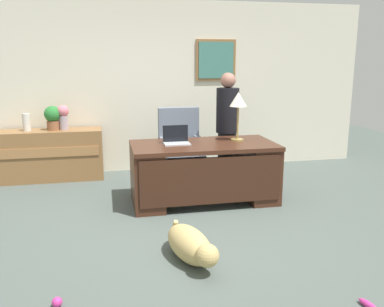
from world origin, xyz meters
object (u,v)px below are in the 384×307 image
object	(u,v)px
credenza	(50,155)
dog_lying	(191,245)
armchair	(181,150)
vase_empty	(26,122)
laptop	(176,139)
desk_lamp	(238,103)
person_standing	(227,128)
vase_with_flowers	(63,116)
dog_toy_ball	(57,302)
potted_plant	(53,117)
desk	(204,170)
dog_toy_bone	(369,305)

from	to	relation	value
credenza	dog_lying	size ratio (longest dim) A/B	1.87
dog_lying	armchair	bearing A→B (deg)	81.61
credenza	vase_empty	distance (m)	0.58
laptop	desk_lamp	xyz separation A→B (m)	(0.81, 0.03, 0.44)
armchair	vase_empty	world-z (taller)	armchair
person_standing	vase_with_flowers	xyz separation A→B (m)	(-2.31, 0.79, 0.14)
credenza	person_standing	world-z (taller)	person_standing
dog_lying	vase_with_flowers	xyz separation A→B (m)	(-1.31, 3.03, 0.81)
laptop	dog_lying	bearing A→B (deg)	-95.42
laptop	dog_toy_ball	size ratio (longest dim) A/B	4.25
credenza	desk_lamp	world-z (taller)	desk_lamp
potted_plant	desk_lamp	bearing A→B (deg)	-29.29
armchair	potted_plant	bearing A→B (deg)	163.03
potted_plant	desk	bearing A→B (deg)	-37.01
credenza	vase_with_flowers	distance (m)	0.63
potted_plant	dog_toy_bone	xyz separation A→B (m)	(2.59, -4.01, -0.93)
laptop	vase_empty	distance (m)	2.43
desk_lamp	dog_toy_bone	world-z (taller)	desk_lamp
armchair	dog_lying	bearing A→B (deg)	-98.39
desk	potted_plant	distance (m)	2.51
armchair	credenza	bearing A→B (deg)	163.75
person_standing	potted_plant	xyz separation A→B (m)	(-2.46, 0.79, 0.13)
desk	laptop	bearing A→B (deg)	165.37
credenza	desk	bearing A→B (deg)	-35.87
vase_empty	potted_plant	bearing A→B (deg)	0.00
person_standing	dog_lying	xyz separation A→B (m)	(-1.00, -2.23, -0.67)
dog_toy_ball	dog_toy_bone	size ratio (longest dim) A/B	0.42
desk_lamp	vase_with_flowers	size ratio (longest dim) A/B	1.70
person_standing	vase_with_flowers	bearing A→B (deg)	160.99
dog_lying	desk_lamp	distance (m)	2.21
armchair	potted_plant	size ratio (longest dim) A/B	3.04
armchair	dog_toy_bone	distance (m)	3.56
desk	dog_toy_ball	distance (m)	2.62
laptop	vase_empty	size ratio (longest dim) A/B	1.25
desk_lamp	dog_toy_bone	size ratio (longest dim) A/B	3.51
person_standing	dog_lying	world-z (taller)	person_standing
desk	vase_empty	size ratio (longest dim) A/B	7.08
laptop	desk	bearing A→B (deg)	-14.63
person_standing	desk_lamp	bearing A→B (deg)	-93.29
dog_lying	vase_with_flowers	world-z (taller)	vase_with_flowers
desk	desk_lamp	size ratio (longest dim) A/B	2.89
dog_lying	dog_toy_bone	xyz separation A→B (m)	(1.12, -0.98, -0.13)
desk	desk_lamp	distance (m)	0.97
credenza	desk_lamp	xyz separation A→B (m)	(2.51, -1.36, 0.87)
dog_lying	dog_toy_bone	size ratio (longest dim) A/B	4.70
laptop	person_standing	bearing A→B (deg)	35.14
desk	dog_toy_bone	world-z (taller)	desk
potted_plant	laptop	bearing A→B (deg)	-40.60
armchair	dog_toy_bone	size ratio (longest dim) A/B	6.16
dog_toy_bone	potted_plant	bearing A→B (deg)	122.84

